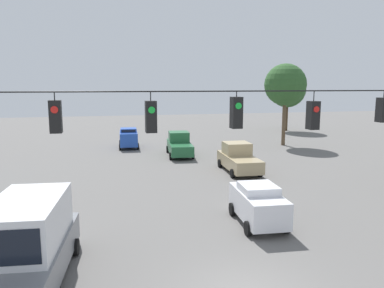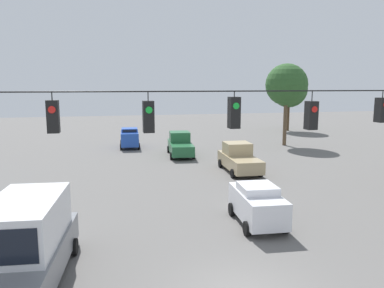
{
  "view_description": "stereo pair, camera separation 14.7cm",
  "coord_description": "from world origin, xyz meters",
  "px_view_note": "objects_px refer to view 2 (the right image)",
  "views": [
    {
      "loc": [
        4.03,
        9.83,
        6.44
      ],
      "look_at": [
        -1.2,
        -12.19,
        2.84
      ],
      "focal_mm": 35.0,
      "sensor_mm": 36.0,
      "label": 1
    },
    {
      "loc": [
        3.89,
        9.86,
        6.44
      ],
      "look_at": [
        -1.2,
        -12.19,
        2.84
      ],
      "focal_mm": 35.0,
      "sensor_mm": 36.0,
      "label": 2
    }
  ],
  "objects_px": {
    "overhead_signal_span": "(232,145)",
    "pickup_truck_tan_oncoming_far": "(239,159)",
    "traffic_cone_nearest": "(38,243)",
    "traffic_cone_second": "(41,223)",
    "box_truck_grey_parked_shoulder": "(25,243)",
    "tree_horizon_left": "(286,85)",
    "tree_horizon_right": "(289,89)",
    "pickup_truck_green_oncoming_deep": "(180,145)",
    "sedan_white_crossing_near": "(257,204)",
    "sedan_blue_withflow_deep": "(130,138)",
    "traffic_cone_third": "(53,208)"
  },
  "relations": [
    {
      "from": "pickup_truck_tan_oncoming_far",
      "to": "box_truck_grey_parked_shoulder",
      "type": "height_order",
      "value": "box_truck_grey_parked_shoulder"
    },
    {
      "from": "traffic_cone_nearest",
      "to": "box_truck_grey_parked_shoulder",
      "type": "bearing_deg",
      "value": 92.26
    },
    {
      "from": "pickup_truck_tan_oncoming_far",
      "to": "box_truck_grey_parked_shoulder",
      "type": "xyz_separation_m",
      "value": [
        12.26,
        13.56,
        0.4
      ]
    },
    {
      "from": "overhead_signal_span",
      "to": "sedan_white_crossing_near",
      "type": "relative_size",
      "value": 5.57
    },
    {
      "from": "pickup_truck_tan_oncoming_far",
      "to": "traffic_cone_second",
      "type": "xyz_separation_m",
      "value": [
        12.59,
        8.82,
        -0.67
      ]
    },
    {
      "from": "pickup_truck_tan_oncoming_far",
      "to": "traffic_cone_nearest",
      "type": "bearing_deg",
      "value": 41.79
    },
    {
      "from": "tree_horizon_left",
      "to": "pickup_truck_green_oncoming_deep",
      "type": "bearing_deg",
      "value": 14.79
    },
    {
      "from": "overhead_signal_span",
      "to": "pickup_truck_green_oncoming_deep",
      "type": "bearing_deg",
      "value": -96.95
    },
    {
      "from": "box_truck_grey_parked_shoulder",
      "to": "tree_horizon_left",
      "type": "bearing_deg",
      "value": -131.44
    },
    {
      "from": "tree_horizon_right",
      "to": "tree_horizon_left",
      "type": "bearing_deg",
      "value": 61.34
    },
    {
      "from": "sedan_white_crossing_near",
      "to": "traffic_cone_second",
      "type": "distance_m",
      "value": 9.85
    },
    {
      "from": "pickup_truck_green_oncoming_deep",
      "to": "sedan_blue_withflow_deep",
      "type": "bearing_deg",
      "value": -51.4
    },
    {
      "from": "traffic_cone_nearest",
      "to": "overhead_signal_span",
      "type": "bearing_deg",
      "value": 150.19
    },
    {
      "from": "sedan_white_crossing_near",
      "to": "tree_horizon_right",
      "type": "distance_m",
      "value": 37.59
    },
    {
      "from": "traffic_cone_second",
      "to": "tree_horizon_right",
      "type": "height_order",
      "value": "tree_horizon_right"
    },
    {
      "from": "sedan_white_crossing_near",
      "to": "traffic_cone_second",
      "type": "relative_size",
      "value": 6.5
    },
    {
      "from": "sedan_white_crossing_near",
      "to": "traffic_cone_nearest",
      "type": "height_order",
      "value": "sedan_white_crossing_near"
    },
    {
      "from": "pickup_truck_green_oncoming_deep",
      "to": "traffic_cone_second",
      "type": "xyz_separation_m",
      "value": [
        9.57,
        16.18,
        -0.67
      ]
    },
    {
      "from": "pickup_truck_tan_oncoming_far",
      "to": "box_truck_grey_parked_shoulder",
      "type": "distance_m",
      "value": 18.29
    },
    {
      "from": "overhead_signal_span",
      "to": "traffic_cone_nearest",
      "type": "xyz_separation_m",
      "value": [
        6.64,
        -3.8,
        -4.25
      ]
    },
    {
      "from": "overhead_signal_span",
      "to": "traffic_cone_second",
      "type": "distance_m",
      "value": 10.07
    },
    {
      "from": "overhead_signal_span",
      "to": "pickup_truck_tan_oncoming_far",
      "type": "relative_size",
      "value": 4.18
    },
    {
      "from": "tree_horizon_left",
      "to": "pickup_truck_tan_oncoming_far",
      "type": "bearing_deg",
      "value": 49.46
    },
    {
      "from": "box_truck_grey_parked_shoulder",
      "to": "tree_horizon_left",
      "type": "distance_m",
      "value": 32.53
    },
    {
      "from": "traffic_cone_second",
      "to": "tree_horizon_left",
      "type": "bearing_deg",
      "value": -138.13
    },
    {
      "from": "pickup_truck_green_oncoming_deep",
      "to": "tree_horizon_left",
      "type": "xyz_separation_m",
      "value": [
        -12.02,
        -3.18,
        5.43
      ]
    },
    {
      "from": "pickup_truck_green_oncoming_deep",
      "to": "box_truck_grey_parked_shoulder",
      "type": "distance_m",
      "value": 22.87
    },
    {
      "from": "box_truck_grey_parked_shoulder",
      "to": "tree_horizon_left",
      "type": "height_order",
      "value": "tree_horizon_left"
    },
    {
      "from": "sedan_white_crossing_near",
      "to": "sedan_blue_withflow_deep",
      "type": "bearing_deg",
      "value": -79.19
    },
    {
      "from": "traffic_cone_nearest",
      "to": "tree_horizon_right",
      "type": "distance_m",
      "value": 43.63
    },
    {
      "from": "traffic_cone_nearest",
      "to": "tree_horizon_right",
      "type": "bearing_deg",
      "value": -129.85
    },
    {
      "from": "sedan_white_crossing_near",
      "to": "traffic_cone_nearest",
      "type": "xyz_separation_m",
      "value": [
        9.49,
        0.73,
        -0.67
      ]
    },
    {
      "from": "pickup_truck_green_oncoming_deep",
      "to": "traffic_cone_second",
      "type": "distance_m",
      "value": 18.81
    },
    {
      "from": "sedan_white_crossing_near",
      "to": "traffic_cone_nearest",
      "type": "bearing_deg",
      "value": 4.4
    },
    {
      "from": "traffic_cone_nearest",
      "to": "traffic_cone_third",
      "type": "relative_size",
      "value": 1.0
    },
    {
      "from": "overhead_signal_span",
      "to": "sedan_blue_withflow_deep",
      "type": "xyz_separation_m",
      "value": [
        1.54,
        -27.53,
        -3.51
      ]
    },
    {
      "from": "overhead_signal_span",
      "to": "tree_horizon_right",
      "type": "height_order",
      "value": "tree_horizon_right"
    },
    {
      "from": "traffic_cone_nearest",
      "to": "traffic_cone_second",
      "type": "distance_m",
      "value": 2.24
    },
    {
      "from": "sedan_blue_withflow_deep",
      "to": "traffic_cone_third",
      "type": "distance_m",
      "value": 20.09
    },
    {
      "from": "box_truck_grey_parked_shoulder",
      "to": "tree_horizon_right",
      "type": "xyz_separation_m",
      "value": [
        -27.64,
        -35.75,
        4.39
      ]
    },
    {
      "from": "tree_horizon_right",
      "to": "traffic_cone_second",
      "type": "bearing_deg",
      "value": 47.96
    },
    {
      "from": "overhead_signal_span",
      "to": "box_truck_grey_parked_shoulder",
      "type": "distance_m",
      "value": 7.38
    },
    {
      "from": "tree_horizon_left",
      "to": "traffic_cone_nearest",
      "type": "bearing_deg",
      "value": 45.28
    },
    {
      "from": "overhead_signal_span",
      "to": "tree_horizon_left",
      "type": "height_order",
      "value": "tree_horizon_left"
    },
    {
      "from": "pickup_truck_green_oncoming_deep",
      "to": "tree_horizon_left",
      "type": "height_order",
      "value": "tree_horizon_left"
    },
    {
      "from": "tree_horizon_right",
      "to": "traffic_cone_third",
      "type": "bearing_deg",
      "value": 46.26
    },
    {
      "from": "sedan_white_crossing_near",
      "to": "traffic_cone_second",
      "type": "bearing_deg",
      "value": -8.74
    },
    {
      "from": "tree_horizon_left",
      "to": "traffic_cone_second",
      "type": "bearing_deg",
      "value": 41.87
    },
    {
      "from": "sedan_blue_withflow_deep",
      "to": "box_truck_grey_parked_shoulder",
      "type": "height_order",
      "value": "box_truck_grey_parked_shoulder"
    },
    {
      "from": "overhead_signal_span",
      "to": "traffic_cone_nearest",
      "type": "distance_m",
      "value": 8.75
    }
  ]
}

